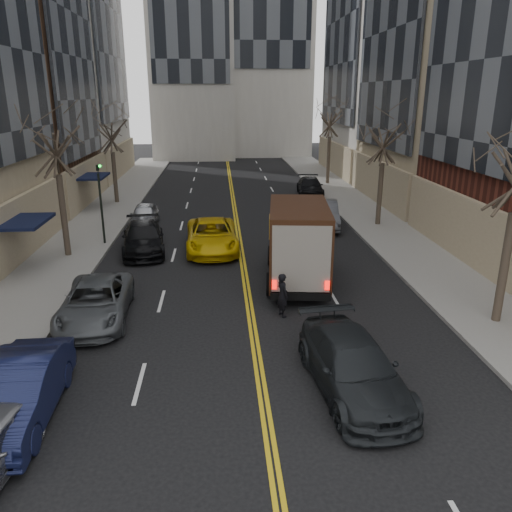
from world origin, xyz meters
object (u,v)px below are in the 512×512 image
Objects in this scene: ups_truck at (298,243)px; pedestrian at (283,295)px; observer_sedan at (353,366)px; taxi at (212,236)px.

ups_truck is 3.96× the size of pedestrian.
observer_sedan is (0.22, -8.65, -1.01)m from ups_truck.
ups_truck is at bearing 85.47° from observer_sedan.
pedestrian is at bearing -100.62° from ups_truck.
taxi is 8.90m from pedestrian.
observer_sedan is 14.10m from taxi.
observer_sedan is at bearing 173.72° from pedestrian.
observer_sedan is at bearing -82.04° from ups_truck.
ups_truck reaches higher than observer_sedan.
taxi is at bearing -3.50° from pedestrian.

